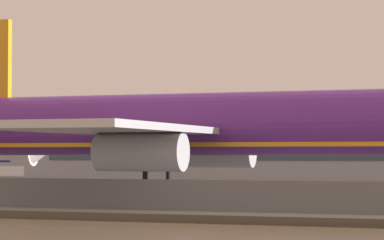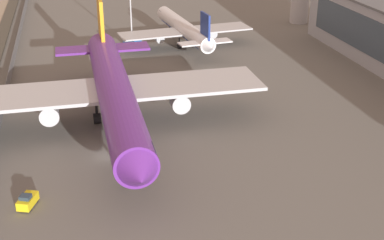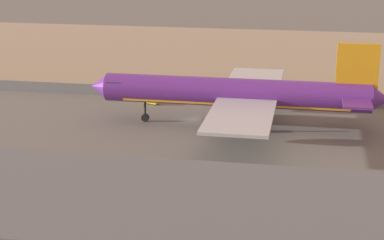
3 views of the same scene
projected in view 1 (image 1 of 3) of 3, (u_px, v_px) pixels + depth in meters
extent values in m
plane|color=#66635E|center=(285.00, 204.00, 73.94)|extent=(500.00, 500.00, 0.00)
cube|color=#474238|center=(208.00, 217.00, 54.57)|extent=(320.00, 3.00, 0.50)
cube|color=slate|center=(229.00, 198.00, 58.86)|extent=(280.00, 0.08, 2.38)
cylinder|color=slate|center=(229.00, 198.00, 58.86)|extent=(0.10, 0.10, 2.38)
cylinder|color=#602889|center=(195.00, 124.00, 79.21)|extent=(50.34, 5.55, 5.44)
cube|color=orange|center=(195.00, 141.00, 79.16)|extent=(42.79, 4.45, 0.98)
cube|color=#B7BABF|center=(210.00, 135.00, 91.42)|extent=(11.13, 24.18, 0.54)
cube|color=#B7BABF|center=(112.00, 129.00, 68.57)|extent=(11.13, 24.18, 0.54)
cylinder|color=#B7BABF|center=(218.00, 152.00, 89.04)|extent=(7.05, 3.01, 2.99)
cylinder|color=#B7BABF|center=(140.00, 152.00, 69.85)|extent=(7.05, 3.01, 2.99)
cylinder|color=black|center=(168.00, 173.00, 82.89)|extent=(0.44, 0.44, 3.18)
cylinder|color=black|center=(168.00, 190.00, 82.83)|extent=(1.75, 1.23, 1.75)
cylinder|color=black|center=(145.00, 174.00, 77.49)|extent=(0.44, 0.44, 3.18)
cylinder|color=black|center=(145.00, 193.00, 77.43)|extent=(1.75, 1.23, 1.75)
cone|color=white|center=(41.00, 151.00, 109.46)|extent=(2.65, 3.43, 3.20)
cube|color=navy|center=(19.00, 122.00, 110.24)|extent=(4.96, 0.96, 6.04)
cube|color=white|center=(9.00, 149.00, 107.29)|extent=(3.91, 6.13, 0.28)
cube|color=white|center=(28.00, 149.00, 112.95)|extent=(3.91, 6.13, 0.28)
cube|color=#3D4C5B|center=(384.00, 134.00, 127.73)|extent=(105.46, 0.16, 7.51)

